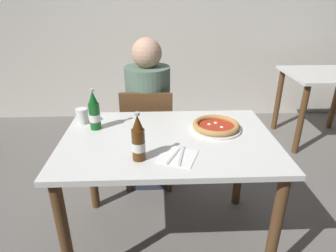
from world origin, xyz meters
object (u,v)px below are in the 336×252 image
at_px(chair_behind_table, 148,133).
at_px(beer_bottle_left, 138,140).
at_px(dining_table_background, 325,88).
at_px(pizza_margherita_near, 216,126).
at_px(beer_bottle_center, 94,112).
at_px(napkin_with_cutlery, 177,156).
at_px(paper_cup, 82,116).
at_px(dining_table_main, 168,155).
at_px(diner_seated, 149,119).

relative_size(chair_behind_table, beer_bottle_left, 3.44).
xyz_separation_m(dining_table_background, pizza_margherita_near, (-1.40, -1.28, 0.18)).
bearing_deg(beer_bottle_center, napkin_with_cutlery, -37.22).
distance_m(pizza_margherita_near, paper_cup, 0.82).
distance_m(dining_table_main, pizza_margherita_near, 0.33).
xyz_separation_m(diner_seated, beer_bottle_center, (-0.30, -0.52, 0.27)).
distance_m(diner_seated, dining_table_background, 1.95).
height_order(pizza_margherita_near, beer_bottle_center, beer_bottle_center).
height_order(beer_bottle_left, beer_bottle_center, same).
bearing_deg(beer_bottle_left, chair_behind_table, 88.57).
xyz_separation_m(chair_behind_table, diner_seated, (0.00, 0.05, 0.10)).
relative_size(chair_behind_table, dining_table_background, 1.06).
distance_m(diner_seated, paper_cup, 0.63).
distance_m(dining_table_main, napkin_with_cutlery, 0.24).
bearing_deg(pizza_margherita_near, beer_bottle_left, -143.77).
xyz_separation_m(dining_table_main, dining_table_background, (1.68, 1.38, -0.04)).
distance_m(pizza_margherita_near, napkin_with_cutlery, 0.40).
bearing_deg(chair_behind_table, dining_table_background, -153.80).
distance_m(diner_seated, beer_bottle_center, 0.66).
relative_size(pizza_margherita_near, beer_bottle_center, 1.21).
relative_size(dining_table_background, pizza_margherita_near, 2.68).
height_order(diner_seated, beer_bottle_left, diner_seated).
xyz_separation_m(dining_table_background, paper_cup, (-2.21, -1.15, 0.21)).
relative_size(beer_bottle_left, paper_cup, 2.60).
bearing_deg(beer_bottle_center, paper_cup, 138.53).
bearing_deg(pizza_margherita_near, diner_seated, 126.65).
xyz_separation_m(beer_bottle_center, paper_cup, (-0.10, 0.08, -0.06)).
distance_m(pizza_margherita_near, beer_bottle_left, 0.55).
xyz_separation_m(beer_bottle_left, beer_bottle_center, (-0.28, 0.37, 0.00)).
height_order(diner_seated, paper_cup, diner_seated).
distance_m(diner_seated, napkin_with_cutlery, 0.90).
relative_size(diner_seated, pizza_margherita_near, 4.04).
xyz_separation_m(napkin_with_cutlery, paper_cup, (-0.56, 0.44, 0.04)).
height_order(napkin_with_cutlery, paper_cup, paper_cup).
bearing_deg(dining_table_main, beer_bottle_center, 161.84).
bearing_deg(beer_bottle_left, dining_table_main, 55.63).
xyz_separation_m(dining_table_main, napkin_with_cutlery, (0.04, -0.21, 0.12)).
distance_m(dining_table_main, chair_behind_table, 0.64).
relative_size(dining_table_main, chair_behind_table, 1.41).
xyz_separation_m(chair_behind_table, beer_bottle_left, (-0.02, -0.83, 0.37)).
xyz_separation_m(beer_bottle_left, napkin_with_cutlery, (0.19, 0.01, -0.10)).
xyz_separation_m(dining_table_main, paper_cup, (-0.53, 0.23, 0.16)).
bearing_deg(chair_behind_table, beer_bottle_center, 60.85).
height_order(chair_behind_table, dining_table_background, chair_behind_table).
bearing_deg(paper_cup, dining_table_background, 27.58).
xyz_separation_m(dining_table_main, beer_bottle_left, (-0.15, -0.22, 0.22)).
relative_size(dining_table_background, paper_cup, 8.42).
bearing_deg(dining_table_background, diner_seated, -158.33).
distance_m(pizza_margherita_near, beer_bottle_center, 0.72).
height_order(dining_table_background, pizza_margherita_near, pizza_margherita_near).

